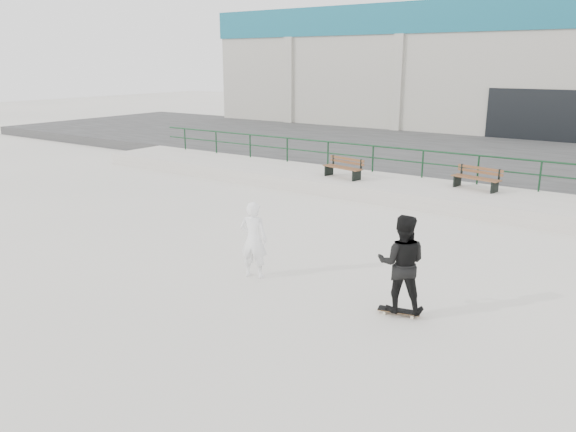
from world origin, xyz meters
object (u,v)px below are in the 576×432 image
Objects in this scene: skateboard at (399,311)px; seated_skater at (254,240)px; bench_left at (344,168)px; standing_skater at (402,263)px; bench_right at (477,178)px.

skateboard is 0.47× the size of seated_skater.
bench_left is at bearing -88.01° from seated_skater.
standing_skater reaches higher than seated_skater.
skateboard is (6.02, -8.56, -0.79)m from bench_left.
bench_right is 0.98× the size of seated_skater.
skateboard is 0.43× the size of standing_skater.
bench_right is 0.90× the size of standing_skater.
bench_right is 2.08× the size of skateboard.
skateboard is at bearing -42.88° from bench_left.
bench_right is at bearing -102.45° from standing_skater.
seated_skater is (2.58, -8.58, -0.01)m from bench_left.
bench_left is 0.97× the size of seated_skater.
bench_right reaches higher than bench_left.
bench_right is 9.51m from standing_skater.
skateboard is at bearing -69.24° from bench_right.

